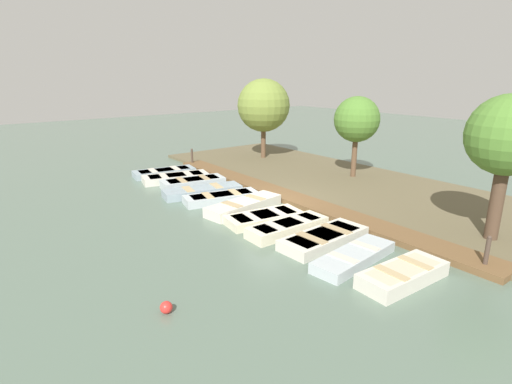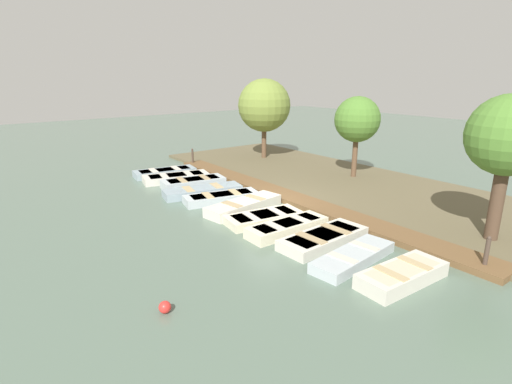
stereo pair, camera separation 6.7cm
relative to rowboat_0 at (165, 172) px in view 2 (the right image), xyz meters
The scene contains 20 objects.
ground_plane 7.68m from the rowboat_0, 100.11° to the left, with size 80.00×80.00×0.00m, color #566B5B.
shore_bank 9.87m from the rowboat_0, 130.03° to the left, with size 8.00×24.00×0.16m.
dock_walkway 7.96m from the rowboat_0, 108.33° to the left, with size 1.21×18.02×0.21m.
rowboat_0 is the anchor object (origin of this frame).
rowboat_1 1.49m from the rowboat_0, 88.05° to the left, with size 3.53×1.99×0.37m.
rowboat_2 3.04m from the rowboat_0, 92.27° to the left, with size 3.21×1.68×0.44m.
rowboat_3 4.53m from the rowboat_0, 87.39° to the left, with size 3.72×1.76×0.38m.
rowboat_4 5.91m from the rowboat_0, 89.39° to the left, with size 3.41×1.76×0.38m.
rowboat_5 7.47m from the rowboat_0, 90.20° to the left, with size 3.57×1.54×0.43m.
rowboat_6 8.99m from the rowboat_0, 89.13° to the left, with size 3.08×1.62×0.34m.
rowboat_7 10.34m from the rowboat_0, 89.15° to the left, with size 3.10×1.03×0.41m.
rowboat_8 11.77m from the rowboat_0, 90.81° to the left, with size 3.27×1.39×0.38m.
rowboat_9 13.25m from the rowboat_0, 89.48° to the left, with size 3.18×1.33×0.35m.
rowboat_10 14.82m from the rowboat_0, 89.88° to the left, with size 2.74×1.17×0.44m.
mooring_post_near 2.69m from the rowboat_0, 153.67° to the right, with size 0.13×0.13×1.07m.
mooring_post_far 16.04m from the rowboat_0, 98.55° to the left, with size 0.13×0.13×1.07m.
buoy 13.56m from the rowboat_0, 65.16° to the left, with size 0.29×0.29×0.29m.
park_tree_far_left 7.68m from the rowboat_0, behind, with size 3.30×3.30×5.13m.
park_tree_left 10.66m from the rowboat_0, 138.01° to the left, with size 2.32×2.32×4.32m.
park_tree_center 16.10m from the rowboat_0, 106.94° to the left, with size 2.52×2.52×4.83m.
Camera 2 is at (10.28, 12.53, 5.36)m, focal length 28.00 mm.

